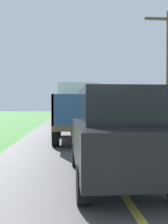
{
  "coord_description": "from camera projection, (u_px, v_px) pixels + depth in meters",
  "views": [
    {
      "loc": [
        -1.03,
        0.27,
        1.62
      ],
      "look_at": [
        -0.15,
        11.8,
        1.4
      ],
      "focal_mm": 39.39,
      "sensor_mm": 36.0,
      "label": 1
    }
  ],
  "objects": [
    {
      "name": "following_car",
      "position": [
        115.0,
        134.0,
        5.15
      ],
      "size": [
        1.74,
        4.1,
        1.92
      ],
      "color": "black",
      "rests_on": "road_surface"
    },
    {
      "name": "banana_truck_far",
      "position": [
        72.0,
        109.0,
        25.08
      ],
      "size": [
        2.38,
        5.81,
        2.8
      ],
      "color": "#2D2D30",
      "rests_on": "road_surface"
    },
    {
      "name": "banana_truck_near",
      "position": [
        79.0,
        110.0,
        12.3
      ],
      "size": [
        2.38,
        5.82,
        2.8
      ],
      "color": "#2D2D30",
      "rests_on": "road_surface"
    },
    {
      "name": "utility_pole_roadside",
      "position": [
        168.0,
        68.0,
        13.1
      ],
      "size": [
        2.6,
        0.2,
        6.72
      ],
      "color": "brown",
      "rests_on": "ground"
    }
  ]
}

